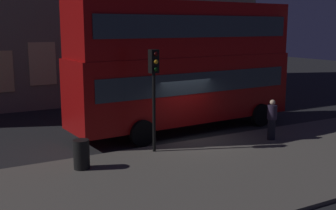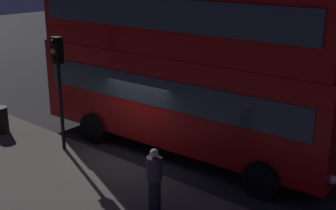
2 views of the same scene
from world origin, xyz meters
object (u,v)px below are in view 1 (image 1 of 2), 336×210
double_decker_bus (184,61)px  traffic_light_near_kerb (154,79)px  pedestrian (272,119)px  litter_bin (81,154)px

double_decker_bus → traffic_light_near_kerb: size_ratio=2.86×
double_decker_bus → pedestrian: bearing=-63.7°
double_decker_bus → litter_bin: (-5.91, -3.25, -2.60)m
litter_bin → double_decker_bus: bearing=28.8°
traffic_light_near_kerb → pedestrian: bearing=-14.7°
double_decker_bus → pedestrian: size_ratio=6.50×
traffic_light_near_kerb → litter_bin: bearing=-174.1°
pedestrian → litter_bin: (-7.94, 0.32, -0.36)m
double_decker_bus → traffic_light_near_kerb: double_decker_bus is taller
pedestrian → litter_bin: bearing=-21.2°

